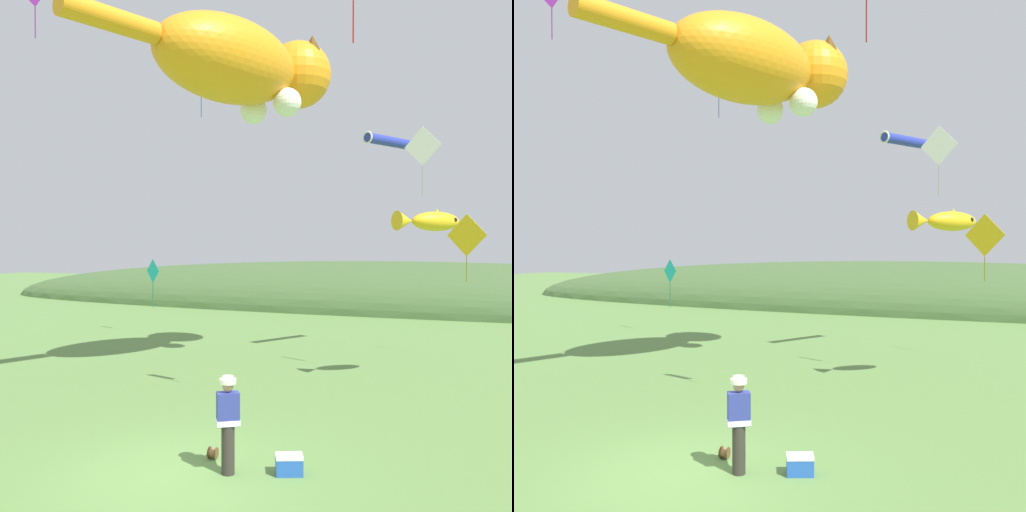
# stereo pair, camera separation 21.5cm
# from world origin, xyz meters

# --- Properties ---
(ground_plane) EXTENTS (120.00, 120.00, 0.00)m
(ground_plane) POSITION_xyz_m (0.00, 0.00, 0.00)
(ground_plane) COLOR #5B8442
(distant_hill_ridge) EXTENTS (62.24, 11.19, 6.18)m
(distant_hill_ridge) POSITION_xyz_m (0.00, 29.43, 0.00)
(distant_hill_ridge) COLOR #426033
(distant_hill_ridge) RESTS_ON ground
(festival_attendant) EXTENTS (0.49, 0.45, 1.77)m
(festival_attendant) POSITION_xyz_m (0.85, 0.39, 0.95)
(festival_attendant) COLOR #332D28
(festival_attendant) RESTS_ON ground
(kite_spool) EXTENTS (0.15, 0.23, 0.23)m
(kite_spool) POSITION_xyz_m (0.28, 0.95, 0.11)
(kite_spool) COLOR olive
(kite_spool) RESTS_ON ground
(picnic_cooler) EXTENTS (0.58, 0.49, 0.36)m
(picnic_cooler) POSITION_xyz_m (1.89, 0.77, 0.18)
(picnic_cooler) COLOR blue
(picnic_cooler) RESTS_ON ground
(kite_giant_cat) EXTENTS (5.04, 9.39, 3.04)m
(kite_giant_cat) POSITION_xyz_m (-1.93, 8.00, 9.86)
(kite_giant_cat) COLOR orange
(kite_fish_windsock) EXTENTS (1.98, 1.86, 0.66)m
(kite_fish_windsock) POSITION_xyz_m (3.73, 8.22, 4.83)
(kite_fish_windsock) COLOR gold
(kite_tube_streamer) EXTENTS (1.86, 2.83, 0.44)m
(kite_tube_streamer) POSITION_xyz_m (2.19, 12.23, 7.88)
(kite_tube_streamer) COLOR #2633A5
(kite_diamond_blue) EXTENTS (0.85, 0.25, 1.78)m
(kite_diamond_blue) POSITION_xyz_m (-5.33, 11.71, 10.58)
(kite_diamond_blue) COLOR blue
(kite_diamond_gold) EXTENTS (1.36, 0.70, 2.42)m
(kite_diamond_gold) POSITION_xyz_m (4.70, 12.74, 4.48)
(kite_diamond_gold) COLOR yellow
(kite_diamond_teal) EXTENTS (0.75, 0.42, 1.75)m
(kite_diamond_teal) POSITION_xyz_m (-5.93, 8.98, 3.17)
(kite_diamond_teal) COLOR #19BFBF
(kite_diamond_white) EXTENTS (1.09, 0.40, 2.05)m
(kite_diamond_white) POSITION_xyz_m (3.52, 8.52, 7.04)
(kite_diamond_white) COLOR white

